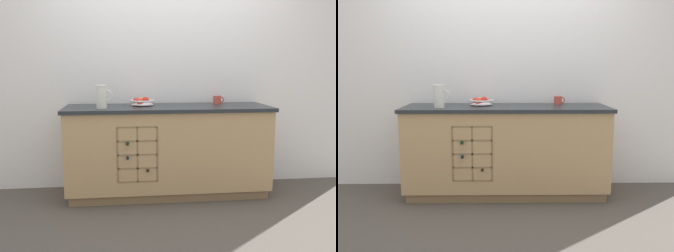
# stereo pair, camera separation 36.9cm
# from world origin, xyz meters

# --- Properties ---
(ground_plane) EXTENTS (14.00, 14.00, 0.00)m
(ground_plane) POSITION_xyz_m (0.00, 0.00, 0.00)
(ground_plane) COLOR #4C4742
(back_wall) EXTENTS (4.40, 0.06, 2.55)m
(back_wall) POSITION_xyz_m (0.00, 0.37, 1.27)
(back_wall) COLOR white
(back_wall) RESTS_ON ground_plane
(kitchen_island) EXTENTS (2.00, 0.65, 0.90)m
(kitchen_island) POSITION_xyz_m (-0.00, -0.00, 0.45)
(kitchen_island) COLOR olive
(kitchen_island) RESTS_ON ground_plane
(fruit_bowl) EXTENTS (0.25, 0.25, 0.09)m
(fruit_bowl) POSITION_xyz_m (-0.25, 0.10, 0.93)
(fruit_bowl) COLOR silver
(fruit_bowl) RESTS_ON kitchen_island
(white_pitcher) EXTENTS (0.15, 0.10, 0.22)m
(white_pitcher) POSITION_xyz_m (-0.63, -0.11, 1.01)
(white_pitcher) COLOR silver
(white_pitcher) RESTS_ON kitchen_island
(ceramic_mug) EXTENTS (0.12, 0.08, 0.08)m
(ceramic_mug) POSITION_xyz_m (0.54, 0.18, 0.94)
(ceramic_mug) COLOR #B7473D
(ceramic_mug) RESTS_ON kitchen_island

